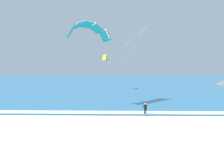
% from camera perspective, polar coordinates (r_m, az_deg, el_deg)
% --- Properties ---
extents(ground_plane, '(200.00, 200.00, 0.00)m').
position_cam_1_polar(ground_plane, '(20.74, 24.80, -16.57)').
color(ground_plane, beige).
extents(sea, '(200.00, 120.00, 0.20)m').
position_cam_1_polar(sea, '(88.59, 6.45, -1.92)').
color(sea, teal).
rests_on(sea, ground).
extents(surf_foam, '(200.00, 1.80, 0.04)m').
position_cam_1_polar(surf_foam, '(30.74, 16.48, -9.83)').
color(surf_foam, white).
rests_on(surf_foam, sea).
extents(surfboard, '(0.91, 1.46, 0.09)m').
position_cam_1_polar(surfboard, '(29.27, 8.93, -10.76)').
color(surfboard, '#239EC6').
rests_on(surfboard, ground).
extents(kitesurfer, '(0.64, 0.64, 1.69)m').
position_cam_1_polar(kitesurfer, '(29.10, 8.93, -9.00)').
color(kitesurfer, black).
rests_on(kitesurfer, ground).
extents(kite_primary, '(12.04, 11.31, 13.17)m').
position_cam_1_polar(kite_primary, '(37.53, -6.39, 12.04)').
color(kite_primary, teal).
extents(kite_distant, '(1.55, 4.86, 1.72)m').
position_cam_1_polar(kite_distant, '(58.66, -1.76, 4.73)').
color(kite_distant, yellow).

